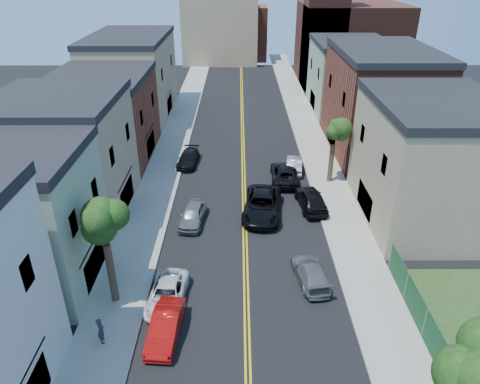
{
  "coord_description": "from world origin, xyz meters",
  "views": [
    {
      "loc": [
        -0.44,
        -6.59,
        18.44
      ],
      "look_at": [
        -0.36,
        24.28,
        2.0
      ],
      "focal_mm": 33.16,
      "sensor_mm": 36.0,
      "label": 1
    }
  ],
  "objects_px": {
    "black_car_left": "(188,159)",
    "black_suv_lane": "(262,205)",
    "grey_car_left": "(193,215)",
    "red_sedan": "(166,326)",
    "dark_car_right_far": "(285,173)",
    "pedestrian_left": "(101,330)",
    "black_car_right": "(311,199)",
    "white_pickup": "(167,294)",
    "grey_car_right": "(311,273)",
    "silver_car_right": "(294,164)"
  },
  "relations": [
    {
      "from": "red_sedan",
      "to": "black_car_left",
      "type": "relative_size",
      "value": 0.95
    },
    {
      "from": "black_car_left",
      "to": "pedestrian_left",
      "type": "bearing_deg",
      "value": -90.68
    },
    {
      "from": "dark_car_right_far",
      "to": "grey_car_right",
      "type": "bearing_deg",
      "value": 92.94
    },
    {
      "from": "silver_car_right",
      "to": "grey_car_right",
      "type": "bearing_deg",
      "value": 94.06
    },
    {
      "from": "red_sedan",
      "to": "white_pickup",
      "type": "relative_size",
      "value": 0.93
    },
    {
      "from": "red_sedan",
      "to": "white_pickup",
      "type": "xyz_separation_m",
      "value": [
        -0.3,
        2.66,
        -0.06
      ]
    },
    {
      "from": "grey_car_left",
      "to": "black_suv_lane",
      "type": "relative_size",
      "value": 0.69
    },
    {
      "from": "black_car_right",
      "to": "grey_car_left",
      "type": "bearing_deg",
      "value": 7.29
    },
    {
      "from": "grey_car_right",
      "to": "black_car_right",
      "type": "bearing_deg",
      "value": -105.92
    },
    {
      "from": "red_sedan",
      "to": "grey_car_right",
      "type": "height_order",
      "value": "red_sedan"
    },
    {
      "from": "black_car_right",
      "to": "dark_car_right_far",
      "type": "xyz_separation_m",
      "value": [
        -1.7,
        4.98,
        -0.07
      ]
    },
    {
      "from": "red_sedan",
      "to": "pedestrian_left",
      "type": "height_order",
      "value": "pedestrian_left"
    },
    {
      "from": "dark_car_right_far",
      "to": "pedestrian_left",
      "type": "distance_m",
      "value": 22.73
    },
    {
      "from": "grey_car_left",
      "to": "black_car_left",
      "type": "distance_m",
      "value": 11.08
    },
    {
      "from": "black_car_right",
      "to": "pedestrian_left",
      "type": "bearing_deg",
      "value": 41.37
    },
    {
      "from": "black_car_right",
      "to": "pedestrian_left",
      "type": "xyz_separation_m",
      "value": [
        -13.26,
        -14.58,
        0.12
      ]
    },
    {
      "from": "grey_car_left",
      "to": "white_pickup",
      "type": "bearing_deg",
      "value": -88.23
    },
    {
      "from": "grey_car_left",
      "to": "pedestrian_left",
      "type": "relative_size",
      "value": 2.7
    },
    {
      "from": "black_car_left",
      "to": "grey_car_left",
      "type": "bearing_deg",
      "value": -77.58
    },
    {
      "from": "grey_car_left",
      "to": "silver_car_right",
      "type": "xyz_separation_m",
      "value": [
        8.96,
        9.51,
        -0.05
      ]
    },
    {
      "from": "black_car_right",
      "to": "silver_car_right",
      "type": "bearing_deg",
      "value": -91.68
    },
    {
      "from": "grey_car_left",
      "to": "black_car_right",
      "type": "height_order",
      "value": "black_car_right"
    },
    {
      "from": "black_car_left",
      "to": "pedestrian_left",
      "type": "xyz_separation_m",
      "value": [
        -2.26,
        -23.26,
        0.3
      ]
    },
    {
      "from": "silver_car_right",
      "to": "black_suv_lane",
      "type": "bearing_deg",
      "value": 73.8
    },
    {
      "from": "black_car_left",
      "to": "dark_car_right_far",
      "type": "bearing_deg",
      "value": -16.75
    },
    {
      "from": "pedestrian_left",
      "to": "black_car_left",
      "type": "bearing_deg",
      "value": -26.56
    },
    {
      "from": "white_pickup",
      "to": "black_suv_lane",
      "type": "height_order",
      "value": "black_suv_lane"
    },
    {
      "from": "red_sedan",
      "to": "grey_car_left",
      "type": "xyz_separation_m",
      "value": [
        0.39,
        11.74,
        0.04
      ]
    },
    {
      "from": "silver_car_right",
      "to": "pedestrian_left",
      "type": "bearing_deg",
      "value": 66.57
    },
    {
      "from": "red_sedan",
      "to": "white_pickup",
      "type": "bearing_deg",
      "value": 100.73
    },
    {
      "from": "grey_car_left",
      "to": "black_suv_lane",
      "type": "distance_m",
      "value": 5.61
    },
    {
      "from": "grey_car_right",
      "to": "black_suv_lane",
      "type": "distance_m",
      "value": 8.74
    },
    {
      "from": "dark_car_right_far",
      "to": "black_car_right",
      "type": "bearing_deg",
      "value": 110.47
    },
    {
      "from": "black_car_right",
      "to": "silver_car_right",
      "type": "height_order",
      "value": "black_car_right"
    },
    {
      "from": "grey_car_left",
      "to": "silver_car_right",
      "type": "bearing_deg",
      "value": 52.86
    },
    {
      "from": "white_pickup",
      "to": "pedestrian_left",
      "type": "height_order",
      "value": "pedestrian_left"
    },
    {
      "from": "white_pickup",
      "to": "red_sedan",
      "type": "bearing_deg",
      "value": -80.46
    },
    {
      "from": "red_sedan",
      "to": "grey_car_left",
      "type": "bearing_deg",
      "value": 92.33
    },
    {
      "from": "white_pickup",
      "to": "silver_car_right",
      "type": "xyz_separation_m",
      "value": [
        9.66,
        18.59,
        0.05
      ]
    },
    {
      "from": "grey_car_left",
      "to": "silver_car_right",
      "type": "height_order",
      "value": "grey_car_left"
    },
    {
      "from": "silver_car_right",
      "to": "black_car_left",
      "type": "bearing_deg",
      "value": -1.32
    },
    {
      "from": "black_car_right",
      "to": "pedestrian_left",
      "type": "distance_m",
      "value": 19.71
    },
    {
      "from": "black_car_left",
      "to": "pedestrian_left",
      "type": "relative_size",
      "value": 2.81
    },
    {
      "from": "grey_car_right",
      "to": "black_suv_lane",
      "type": "xyz_separation_m",
      "value": [
        -2.71,
        8.31,
        0.23
      ]
    },
    {
      "from": "dark_car_right_far",
      "to": "silver_car_right",
      "type": "bearing_deg",
      "value": -115.12
    },
    {
      "from": "black_car_right",
      "to": "black_suv_lane",
      "type": "height_order",
      "value": "black_suv_lane"
    },
    {
      "from": "black_car_left",
      "to": "black_suv_lane",
      "type": "bearing_deg",
      "value": -49.7
    },
    {
      "from": "black_car_right",
      "to": "pedestrian_left",
      "type": "height_order",
      "value": "pedestrian_left"
    },
    {
      "from": "red_sedan",
      "to": "white_pickup",
      "type": "distance_m",
      "value": 2.68
    },
    {
      "from": "grey_car_left",
      "to": "dark_car_right_far",
      "type": "distance_m",
      "value": 10.72
    }
  ]
}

